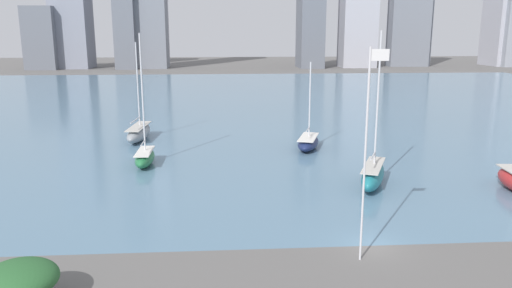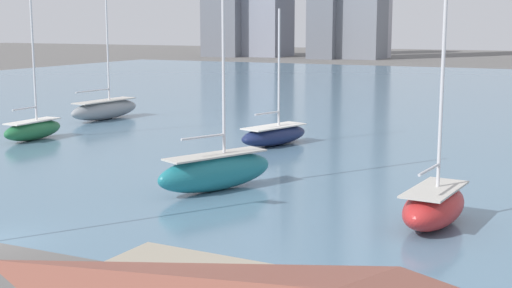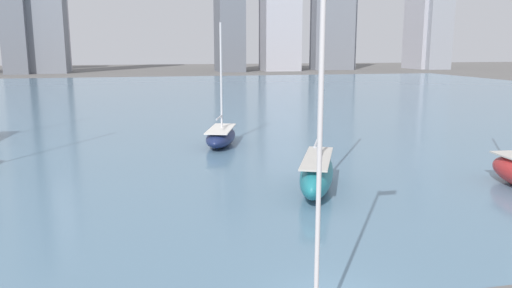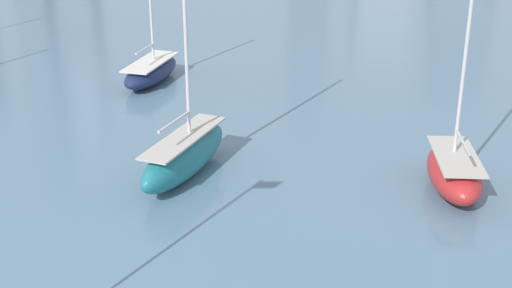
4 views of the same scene
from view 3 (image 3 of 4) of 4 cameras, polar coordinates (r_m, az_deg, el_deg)
The scene contains 4 objects.
harbor_water at distance 85.48m, azimuth -8.56°, elevation 5.01°, with size 180.00×140.00×0.00m.
flag_pole at distance 13.69m, azimuth 7.62°, elevation 5.14°, with size 1.24×0.14×13.77m.
sailboat_teal at distance 30.76m, azimuth 6.98°, elevation -3.29°, with size 5.03×8.14×14.70m.
sailboat_navy at distance 45.13m, azimuth -4.03°, elevation 0.93°, with size 4.49×7.53×10.89m.
Camera 3 is at (-6.14, -14.81, 8.76)m, focal length 35.00 mm.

